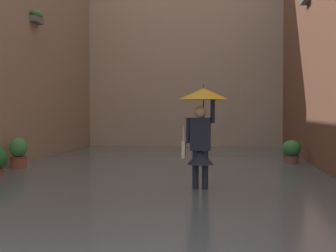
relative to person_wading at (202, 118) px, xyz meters
The scene contains 6 objects.
ground_plane 3.03m from the person_wading, 63.41° to the right, with size 60.00×60.00×0.00m, color gray.
flood_water 3.01m from the person_wading, 63.41° to the right, with size 8.84×24.28×0.10m, color #515B60.
building_facade_far 12.98m from the person_wading, 84.51° to the right, with size 11.64×1.80×9.99m, color tan.
person_wading is the anchor object (origin of this frame).
potted_plant_far_right 5.79m from the person_wading, 31.86° to the right, with size 0.46×0.46×0.90m.
potted_plant_mid_left 5.64m from the person_wading, 114.76° to the right, with size 0.52×0.52×0.75m.
Camera 1 is at (-1.59, 2.89, 1.57)m, focal length 54.68 mm.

